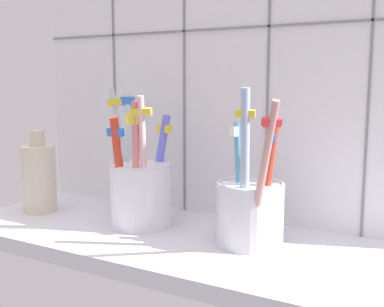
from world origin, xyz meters
The scene contains 5 objects.
counter_slab centered at (0.00, 0.00, 1.00)cm, with size 64.00×22.00×2.00cm, color silver.
tile_wall_back centered at (0.00, 12.00, 22.50)cm, with size 64.00×2.20×45.00cm.
toothbrush_cup_left centered at (-7.97, 1.68, 7.07)cm, with size 10.44×10.59×18.59cm.
toothbrush_cup_right centered at (8.02, 1.56, 6.51)cm, with size 9.71×10.93×18.71cm.
ceramic_vase centered at (-25.17, -0.01, 7.22)cm, with size 4.93×4.93×12.22cm.
Camera 1 is at (28.55, -49.50, 21.34)cm, focal length 44.39 mm.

